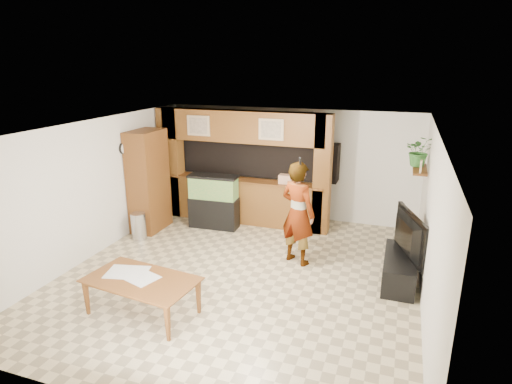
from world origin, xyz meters
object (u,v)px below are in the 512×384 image
at_px(aquarium, 214,202).
at_px(television, 403,235).
at_px(person, 298,213).
at_px(pantry_cabinet, 148,181).
at_px(dining_table, 141,297).

height_order(aquarium, television, television).
bearing_deg(aquarium, television, -20.44).
bearing_deg(television, person, 65.89).
distance_m(pantry_cabinet, dining_table, 3.62).
distance_m(pantry_cabinet, aquarium, 1.51).
xyz_separation_m(aquarium, dining_table, (0.45, -3.59, -0.31)).
height_order(person, dining_table, person).
bearing_deg(television, pantry_cabinet, 62.95).
height_order(aquarium, person, person).
relative_size(aquarium, television, 0.92).
height_order(aquarium, dining_table, aquarium).
xyz_separation_m(pantry_cabinet, aquarium, (1.31, 0.54, -0.52)).
height_order(pantry_cabinet, aquarium, pantry_cabinet).
height_order(pantry_cabinet, person, pantry_cabinet).
bearing_deg(dining_table, television, 39.58).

